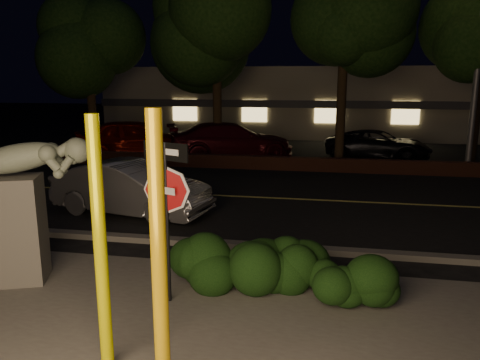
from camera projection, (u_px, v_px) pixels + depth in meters
name	position (u px, v px, depth m)	size (l,w,h in m)	color
ground	(267.00, 177.00, 16.25)	(90.00, 90.00, 0.00)	black
patio	(150.00, 357.00, 5.68)	(14.00, 6.00, 0.02)	#4C4944
road	(253.00, 197.00, 13.37)	(80.00, 8.00, 0.01)	black
lane_marking	(253.00, 197.00, 13.37)	(80.00, 0.12, 0.01)	#C7BA4F
curb	(221.00, 244.00, 9.42)	(80.00, 0.25, 0.12)	#4C4944
brick_wall	(271.00, 163.00, 17.45)	(40.00, 0.35, 0.50)	#492317
parking_lot	(285.00, 148.00, 22.98)	(40.00, 12.00, 0.01)	black
building	(297.00, 100.00, 30.23)	(22.00, 10.20, 4.00)	gray
tree_far_a	(87.00, 29.00, 19.45)	(4.60, 4.60, 7.43)	black
tree_far_b	(216.00, 9.00, 18.50)	(5.20, 5.20, 8.41)	black
tree_far_c	(345.00, 14.00, 17.30)	(4.80, 4.80, 7.84)	black
yellow_pole_left	(100.00, 249.00, 5.15)	(0.15, 0.15, 2.97)	#E5E103
yellow_pole_right	(159.00, 270.00, 4.45)	(0.15, 0.15, 3.07)	gold
signpost	(166.00, 191.00, 6.75)	(0.77, 0.35, 2.44)	black
sculpture	(20.00, 195.00, 7.54)	(2.20, 1.30, 2.39)	#4C4944
hedge_center	(228.00, 261.00, 7.39)	(1.89, 0.88, 0.98)	black
hedge_right	(278.00, 255.00, 7.48)	(1.69, 0.90, 1.10)	black
hedge_far_right	(352.00, 277.00, 6.94)	(1.27, 0.79, 0.88)	black
silver_sedan	(131.00, 188.00, 11.59)	(1.41, 4.04, 1.33)	#9E9EA2
parked_car_red	(135.00, 138.00, 20.09)	(1.96, 4.87, 1.66)	#7D0D02
parked_car_darkred	(231.00, 141.00, 19.76)	(2.15, 5.29, 1.53)	#430A11
parked_car_dark	(378.00, 144.00, 19.84)	(2.00, 4.34, 1.21)	black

